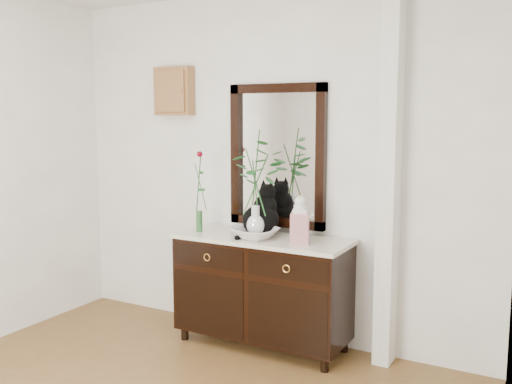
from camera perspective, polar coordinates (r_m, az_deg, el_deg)
The scene contains 10 objects.
wall_back at distance 4.46m, azimuth 1.04°, elevation 2.52°, with size 3.60×0.04×2.70m, color white.
pilaster at distance 4.02m, azimuth 13.22°, elevation 1.74°, with size 0.12×0.20×2.70m, color white.
sideboard at distance 4.37m, azimuth 0.64°, elevation -9.32°, with size 1.33×0.52×0.82m.
wall_mirror at distance 4.40m, azimuth 2.12°, elevation 3.62°, with size 0.80×0.06×1.10m.
key_cabinet at distance 4.87m, azimuth -8.19°, elevation 9.94°, with size 0.35×0.10×0.40m, color brown.
cat at distance 4.30m, azimuth 0.49°, elevation -1.75°, with size 0.28×0.34×0.39m, color black, non-canonical shape.
lotus_bowl at distance 4.20m, azimuth -0.05°, elevation -4.15°, with size 0.32×0.32×0.08m, color silver.
vase_branches at distance 4.14m, azimuth -0.05°, elevation 0.95°, with size 0.38×0.38×0.79m, color silver, non-canonical shape.
bud_vase_rose at distance 4.42m, azimuth -5.74°, elevation 0.09°, with size 0.08×0.08×0.64m, color #2D602E, non-canonical shape.
ginger_jar at distance 4.04m, azimuth 4.41°, elevation -2.72°, with size 0.13×0.13×0.35m, color silver, non-canonical shape.
Camera 1 is at (2.07, -1.95, 1.75)m, focal length 40.00 mm.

